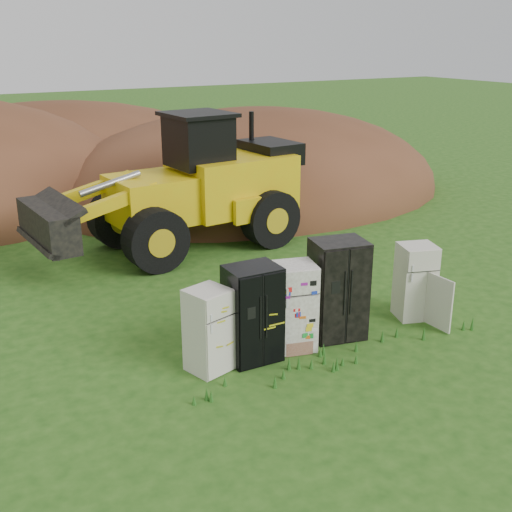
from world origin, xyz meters
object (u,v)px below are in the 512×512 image
Objects in this scene: fridge_open_door at (415,281)px; wheel_loader at (169,185)px; fridge_dark_mid at (338,289)px; fridge_leftmost at (208,330)px; fridge_black_side at (253,314)px; fridge_sticker at (294,307)px.

fridge_open_door is 0.21× the size of wheel_loader.
fridge_leftmost is at bearing -168.02° from fridge_dark_mid.
wheel_loader reaches higher than fridge_leftmost.
fridge_sticker is (0.89, -0.00, -0.06)m from fridge_black_side.
fridge_open_door is at bearing 13.44° from fridge_sticker.
fridge_sticker reaches higher than fridge_open_door.
fridge_sticker is at bearing -166.79° from fridge_dark_mid.
fridge_black_side is 3.87m from fridge_open_door.
fridge_leftmost is 4.75m from fridge_open_door.
wheel_loader is at bearing 57.10° from fridge_leftmost.
fridge_open_door is (3.87, -0.06, -0.10)m from fridge_black_side.
wheel_loader is (1.99, 6.52, 1.09)m from fridge_leftmost.
fridge_black_side is at bearing -104.29° from wheel_loader.
fridge_leftmost is 1.78m from fridge_sticker.
fridge_sticker is 6.63m from wheel_loader.
fridge_leftmost is 0.91× the size of fridge_sticker.
fridge_open_door is (4.75, -0.08, 0.03)m from fridge_leftmost.
fridge_black_side is at bearing -162.46° from fridge_open_door.
fridge_dark_mid is (1.92, 0.02, 0.09)m from fridge_black_side.
wheel_loader reaches higher than fridge_sticker.
fridge_black_side is 1.13× the size of fridge_open_door.
fridge_open_door is at bearing -16.90° from fridge_leftmost.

